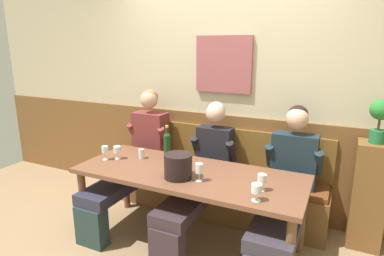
{
  "coord_description": "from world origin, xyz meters",
  "views": [
    {
      "loc": [
        1.19,
        -2.24,
        1.82
      ],
      "look_at": [
        -0.1,
        0.46,
        1.05
      ],
      "focal_mm": 30.24,
      "sensor_mm": 36.0,
      "label": 1
    }
  ],
  "objects": [
    {
      "name": "person_center_right_seat",
      "position": [
        -0.81,
        0.49,
        0.65
      ],
      "size": [
        0.49,
        1.22,
        1.34
      ],
      "color": "#243737",
      "rests_on": "ground"
    },
    {
      "name": "wine_glass_mid_right",
      "position": [
        0.68,
        0.07,
        0.82
      ],
      "size": [
        0.07,
        0.07,
        0.14
      ],
      "color": "silver",
      "rests_on": "dining_table"
    },
    {
      "name": "corner_pedestal",
      "position": [
        1.48,
        0.86,
        0.5
      ],
      "size": [
        0.28,
        0.28,
        1.0
      ],
      "primitive_type": "cube",
      "color": "brown",
      "rests_on": "ground"
    },
    {
      "name": "wall_bench",
      "position": [
        0.0,
        0.83,
        0.28
      ],
      "size": [
        2.35,
        0.42,
        0.94
      ],
      "color": "brown",
      "rests_on": "ground"
    },
    {
      "name": "wine_glass_right_end",
      "position": [
        0.17,
        0.03,
        0.83
      ],
      "size": [
        0.07,
        0.07,
        0.15
      ],
      "color": "silver",
      "rests_on": "dining_table"
    },
    {
      "name": "wine_glass_left_end",
      "position": [
        0.69,
        -0.11,
        0.82
      ],
      "size": [
        0.08,
        0.08,
        0.13
      ],
      "color": "silver",
      "rests_on": "dining_table"
    },
    {
      "name": "wine_glass_center_front",
      "position": [
        -0.88,
        0.1,
        0.82
      ],
      "size": [
        0.06,
        0.06,
        0.14
      ],
      "color": "silver",
      "rests_on": "dining_table"
    },
    {
      "name": "dining_table",
      "position": [
        0.0,
        0.17,
        0.64
      ],
      "size": [
        2.05,
        0.8,
        0.72
      ],
      "color": "brown",
      "rests_on": "ground"
    },
    {
      "name": "wine_glass_near_bucket",
      "position": [
        -0.78,
        0.17,
        0.81
      ],
      "size": [
        0.07,
        0.07,
        0.13
      ],
      "color": "silver",
      "rests_on": "dining_table"
    },
    {
      "name": "ice_bucket",
      "position": [
        -0.02,
        0.02,
        0.83
      ],
      "size": [
        0.24,
        0.24,
        0.21
      ],
      "primitive_type": "cylinder",
      "color": "black",
      "rests_on": "dining_table"
    },
    {
      "name": "person_left_seat",
      "position": [
        -0.0,
        0.46,
        0.61
      ],
      "size": [
        0.47,
        1.22,
        1.25
      ],
      "color": "#372830",
      "rests_on": "ground"
    },
    {
      "name": "water_tumbler_center",
      "position": [
        -0.58,
        0.28,
        0.77
      ],
      "size": [
        0.06,
        0.06,
        0.1
      ],
      "primitive_type": "cylinder",
      "color": "silver",
      "rests_on": "dining_table"
    },
    {
      "name": "person_center_left_seat",
      "position": [
        0.81,
        0.46,
        0.61
      ],
      "size": [
        0.52,
        1.22,
        1.28
      ],
      "color": "#24343D",
      "rests_on": "ground"
    },
    {
      "name": "potted_plant",
      "position": [
        1.48,
        0.86,
        1.23
      ],
      "size": [
        0.18,
        0.18,
        0.38
      ],
      "color": "#1F6937",
      "rests_on": "corner_pedestal"
    },
    {
      "name": "room_wall_back",
      "position": [
        -0.0,
        1.09,
        1.4
      ],
      "size": [
        6.8,
        0.12,
        2.8
      ],
      "color": "#C4B695",
      "rests_on": "ground"
    },
    {
      "name": "ground_plane",
      "position": [
        0.0,
        0.0,
        -0.01
      ],
      "size": [
        6.8,
        6.8,
        0.02
      ],
      "primitive_type": "cube",
      "color": "#917251",
      "rests_on": "ground"
    },
    {
      "name": "wood_wainscot_panel",
      "position": [
        0.0,
        1.04,
        0.54
      ],
      "size": [
        6.8,
        0.03,
        1.07
      ],
      "primitive_type": "cube",
      "color": "brown",
      "rests_on": "ground"
    },
    {
      "name": "wine_bottle_amber_mid",
      "position": [
        -0.34,
        0.38,
        0.87
      ],
      "size": [
        0.07,
        0.07,
        0.34
      ],
      "color": "#144019",
      "rests_on": "dining_table"
    }
  ]
}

